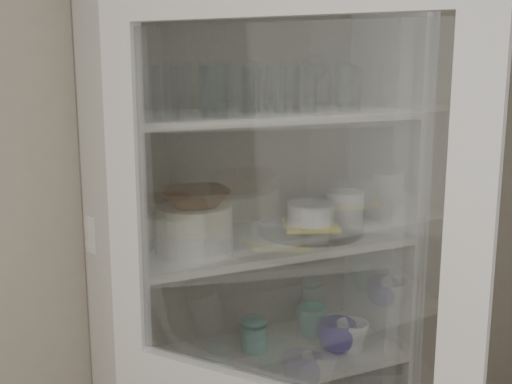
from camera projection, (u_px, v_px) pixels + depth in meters
name	position (u px, v px, depth m)	size (l,w,h in m)	color
wall_back	(173.00, 217.00, 2.15)	(3.60, 0.02, 2.60)	#A19689
pantry_cabinet	(248.00, 325.00, 2.16)	(1.00, 0.45, 2.10)	silver
tumbler_0	(166.00, 93.00, 1.66)	(0.07, 0.07, 0.14)	silver
tumbler_1	(215.00, 92.00, 1.72)	(0.07, 0.07, 0.14)	silver
tumbler_2	(216.00, 92.00, 1.73)	(0.07, 0.07, 0.14)	silver
tumbler_3	(243.00, 90.00, 1.76)	(0.07, 0.07, 0.15)	silver
tumbler_4	(287.00, 88.00, 1.86)	(0.08, 0.08, 0.15)	silver
tumbler_5	(305.00, 89.00, 1.88)	(0.07, 0.07, 0.14)	silver
tumbler_6	(350.00, 90.00, 1.94)	(0.07, 0.07, 0.13)	silver
tumbler_7	(131.00, 92.00, 1.77)	(0.07, 0.07, 0.14)	silver
tumbler_8	(211.00, 87.00, 1.90)	(0.08, 0.08, 0.15)	silver
tumbler_9	(218.00, 87.00, 1.92)	(0.07, 0.07, 0.15)	silver
tumbler_10	(249.00, 90.00, 1.92)	(0.07, 0.07, 0.14)	silver
tumbler_11	(276.00, 88.00, 1.99)	(0.07, 0.07, 0.14)	silver
goblet_0	(128.00, 87.00, 1.86)	(0.07, 0.07, 0.16)	silver
goblet_1	(251.00, 82.00, 2.03)	(0.08, 0.08, 0.17)	silver
goblet_2	(316.00, 79.00, 2.16)	(0.08, 0.08, 0.19)	silver
goblet_3	(346.00, 83.00, 2.18)	(0.07, 0.07, 0.16)	silver
plate_stack_front	(195.00, 240.00, 1.88)	(0.23, 0.23, 0.07)	white
plate_stack_back	(121.00, 228.00, 1.94)	(0.21, 0.21, 0.11)	white
cream_bowl	(194.00, 217.00, 1.87)	(0.22, 0.22, 0.07)	#F0E6CC
terracotta_bowl	(194.00, 197.00, 1.86)	(0.21, 0.21, 0.05)	#4C2C0F
glass_platter	(311.00, 230.00, 2.10)	(0.35, 0.35, 0.02)	silver
yellow_trivet	(311.00, 225.00, 2.10)	(0.17, 0.17, 0.01)	yellow
white_ramekin	(311.00, 213.00, 2.09)	(0.16, 0.16, 0.07)	white
grey_bowl_stack	(344.00, 209.00, 2.18)	(0.13, 0.13, 0.12)	#B2B2B2
mug_blue	(337.00, 336.00, 2.14)	(0.13, 0.13, 0.10)	#251F95
mug_teal	(312.00, 321.00, 2.26)	(0.11, 0.11, 0.11)	teal
mug_white	(352.00, 337.00, 2.14)	(0.11, 0.11, 0.10)	white
teal_jar	(254.00, 336.00, 2.14)	(0.09, 0.09, 0.10)	teal
measuring_cups	(191.00, 376.00, 1.93)	(0.10, 0.10, 0.04)	silver
white_canister	(129.00, 352.00, 1.98)	(0.12, 0.12, 0.14)	white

